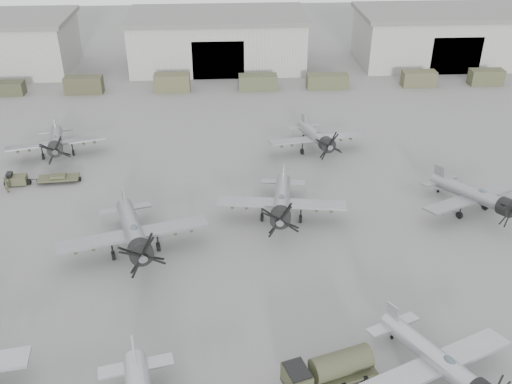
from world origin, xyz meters
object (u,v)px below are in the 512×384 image
aircraft_mid_1 (134,233)px  fuel_tanker (329,369)px  aircraft_mid_2 (282,202)px  aircraft_far_1 (317,137)px  aircraft_far_0 (56,142)px  aircraft_near_2 (442,363)px  ground_crew (7,185)px  aircraft_mid_3 (477,196)px  tug_trailer (33,179)px

aircraft_mid_1 → fuel_tanker: aircraft_mid_1 is taller
aircraft_mid_2 → aircraft_far_1: (5.60, 14.63, -0.19)m
aircraft_mid_2 → aircraft_far_0: (-24.60, 15.27, -0.20)m
aircraft_near_2 → ground_crew: aircraft_near_2 is taller
aircraft_mid_3 → ground_crew: 47.37m
fuel_tanker → ground_crew: size_ratio=3.51×
aircraft_mid_3 → aircraft_mid_1: bearing=164.2°
fuel_tanker → ground_crew: bearing=119.7°
aircraft_far_0 → aircraft_far_1: 30.20m
fuel_tanker → aircraft_mid_2: bearing=75.9°
aircraft_near_2 → aircraft_mid_1: bearing=120.9°
aircraft_mid_2 → fuel_tanker: 19.72m
aircraft_mid_2 → tug_trailer: bearing=168.4°
aircraft_mid_1 → fuel_tanker: 20.84m
aircraft_far_1 → fuel_tanker: aircraft_far_1 is taller
fuel_tanker → ground_crew: 39.67m
aircraft_near_2 → aircraft_far_0: (-32.92, 35.52, -0.00)m
aircraft_near_2 → aircraft_mid_1: size_ratio=0.84×
aircraft_mid_3 → aircraft_far_0: (-43.50, 15.04, -0.04)m
aircraft_far_0 → fuel_tanker: 43.40m
aircraft_mid_3 → aircraft_far_1: 19.60m
aircraft_near_2 → aircraft_mid_3: bearing=39.7°
aircraft_far_1 → aircraft_far_0: bearing=168.3°
aircraft_mid_3 → aircraft_far_0: bearing=136.6°
tug_trailer → ground_crew: ground_crew is taller
aircraft_far_1 → ground_crew: 34.32m
aircraft_far_1 → fuel_tanker: 34.60m
aircraft_mid_2 → aircraft_near_2: bearing=-60.0°
aircraft_near_2 → tug_trailer: (-34.10, 29.30, -1.48)m
aircraft_mid_2 → ground_crew: bearing=173.0°
aircraft_mid_1 → fuel_tanker: size_ratio=2.01×
aircraft_mid_1 → aircraft_far_1: size_ratio=1.16×
aircraft_far_1 → aircraft_near_2: bearing=-96.0°
aircraft_mid_1 → aircraft_mid_2: bearing=3.1°
tug_trailer → ground_crew: (-2.15, -1.70, 0.37)m
aircraft_near_2 → aircraft_mid_2: (-8.32, 20.26, 0.19)m
aircraft_mid_1 → aircraft_far_1: (18.80, 19.20, -0.34)m
aircraft_near_2 → tug_trailer: bearing=116.3°
aircraft_mid_2 → aircraft_mid_1: bearing=-153.2°
fuel_tanker → aircraft_mid_1: bearing=116.1°
aircraft_mid_2 → aircraft_mid_3: (18.90, 0.23, -0.16)m
aircraft_mid_2 → tug_trailer: size_ratio=1.65×
aircraft_near_2 → aircraft_far_1: size_ratio=0.97×
tug_trailer → aircraft_mid_2: bearing=-23.7°
aircraft_mid_1 → fuel_tanker: bearing=-62.5°
aircraft_near_2 → aircraft_mid_2: aircraft_mid_2 is taller
aircraft_mid_2 → aircraft_mid_3: aircraft_mid_2 is taller
aircraft_far_1 → ground_crew: bearing=-178.2°
ground_crew → aircraft_mid_1: bearing=-149.4°
aircraft_mid_1 → aircraft_mid_2: (13.20, 4.57, -0.15)m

